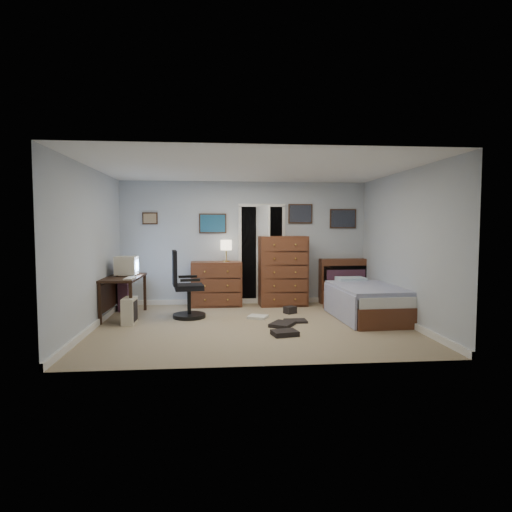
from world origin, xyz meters
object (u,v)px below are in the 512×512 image
(office_chair, at_px, (185,292))
(tall_dresser, at_px, (283,271))
(bed, at_px, (364,301))
(computer_desk, at_px, (119,286))
(low_dresser, at_px, (216,284))

(office_chair, relative_size, tall_dresser, 0.84)
(bed, bearing_deg, computer_desk, 171.60)
(computer_desk, height_order, office_chair, office_chair)
(low_dresser, relative_size, tall_dresser, 0.72)
(computer_desk, bearing_deg, low_dresser, 29.74)
(tall_dresser, bearing_deg, low_dresser, 176.27)
(computer_desk, distance_m, bed, 4.30)
(low_dresser, height_order, bed, low_dresser)
(computer_desk, relative_size, tall_dresser, 0.90)
(low_dresser, relative_size, bed, 0.51)
(tall_dresser, bearing_deg, office_chair, -153.15)
(computer_desk, xyz_separation_m, office_chair, (1.16, -0.18, -0.09))
(tall_dresser, relative_size, bed, 0.72)
(computer_desk, xyz_separation_m, tall_dresser, (3.03, 0.88, 0.15))
(bed, bearing_deg, tall_dresser, 130.50)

